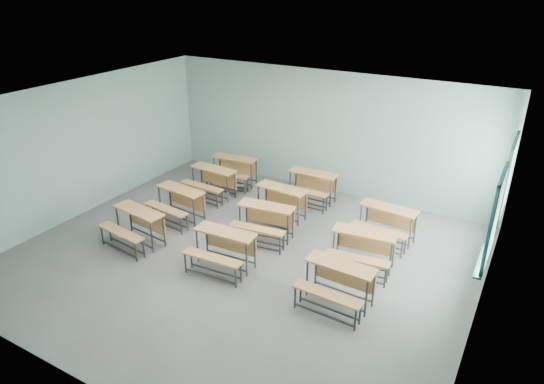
{
  "coord_description": "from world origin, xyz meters",
  "views": [
    {
      "loc": [
        4.82,
        -7.18,
        5.39
      ],
      "look_at": [
        0.01,
        1.2,
        1.0
      ],
      "focal_mm": 32.0,
      "sensor_mm": 36.0,
      "label": 1
    }
  ],
  "objects": [
    {
      "name": "room",
      "position": [
        0.08,
        0.03,
        1.6
      ],
      "size": [
        9.04,
        8.04,
        3.24
      ],
      "color": "gray",
      "rests_on": "ground"
    },
    {
      "name": "desk_unit_r0c0",
      "position": [
        -2.27,
        -0.69,
        0.52
      ],
      "size": [
        1.33,
        0.98,
        0.77
      ],
      "rotation": [
        0.0,
        0.0,
        -0.13
      ],
      "color": "#CE8A4A",
      "rests_on": "ground"
    },
    {
      "name": "desk_unit_r0c1",
      "position": [
        -0.11,
        -0.54,
        0.52
      ],
      "size": [
        1.28,
        0.9,
        0.77
      ],
      "rotation": [
        0.0,
        0.0,
        0.06
      ],
      "color": "#CE8A4A",
      "rests_on": "ground"
    },
    {
      "name": "desk_unit_r0c2",
      "position": [
        2.3,
        -0.51,
        0.52
      ],
      "size": [
        1.27,
        0.89,
        0.77
      ],
      "rotation": [
        0.0,
        0.0,
        -0.05
      ],
      "color": "#CE8A4A",
      "rests_on": "ground"
    },
    {
      "name": "desk_unit_r1c0",
      "position": [
        -2.21,
        0.62,
        0.52
      ],
      "size": [
        1.32,
        0.95,
        0.77
      ],
      "rotation": [
        0.0,
        0.0,
        -0.1
      ],
      "color": "#CE8A4A",
      "rests_on": "ground"
    },
    {
      "name": "desk_unit_r1c1",
      "position": [
        0.01,
        0.85,
        0.52
      ],
      "size": [
        1.33,
        0.97,
        0.77
      ],
      "rotation": [
        0.0,
        0.0,
        0.12
      ],
      "color": "#CE8A4A",
      "rests_on": "ground"
    },
    {
      "name": "desk_unit_r1c2",
      "position": [
        2.28,
        0.8,
        0.52
      ],
      "size": [
        1.32,
        0.96,
        0.77
      ],
      "rotation": [
        0.0,
        0.0,
        0.11
      ],
      "color": "#CE8A4A",
      "rests_on": "ground"
    },
    {
      "name": "desk_unit_r2c0",
      "position": [
        -2.31,
        2.07,
        0.52
      ],
      "size": [
        1.28,
        0.89,
        0.77
      ],
      "rotation": [
        0.0,
        0.0,
        -0.05
      ],
      "color": "#CE8A4A",
      "rests_on": "ground"
    },
    {
      "name": "desk_unit_r2c1",
      "position": [
        -0.18,
        1.86,
        0.52
      ],
      "size": [
        1.3,
        0.92,
        0.77
      ],
      "rotation": [
        0.0,
        0.0,
        -0.08
      ],
      "color": "#CE8A4A",
      "rests_on": "ground"
    },
    {
      "name": "desk_unit_r2c2",
      "position": [
        2.34,
        2.09,
        0.52
      ],
      "size": [
        1.3,
        0.93,
        0.77
      ],
      "rotation": [
        0.0,
        0.0,
        -0.08
      ],
      "color": "#CE8A4A",
      "rests_on": "ground"
    },
    {
      "name": "desk_unit_r3c0",
      "position": [
        -2.26,
        3.01,
        0.52
      ],
      "size": [
        1.33,
        0.98,
        0.77
      ],
      "rotation": [
        0.0,
        0.0,
        0.13
      ],
      "color": "#CE8A4A",
      "rests_on": "ground"
    },
    {
      "name": "desk_unit_r3c1",
      "position": [
        0.06,
        3.09,
        0.52
      ],
      "size": [
        1.25,
        0.84,
        0.77
      ],
      "rotation": [
        0.0,
        0.0,
        0.01
      ],
      "color": "#CE8A4A",
      "rests_on": "ground"
    }
  ]
}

